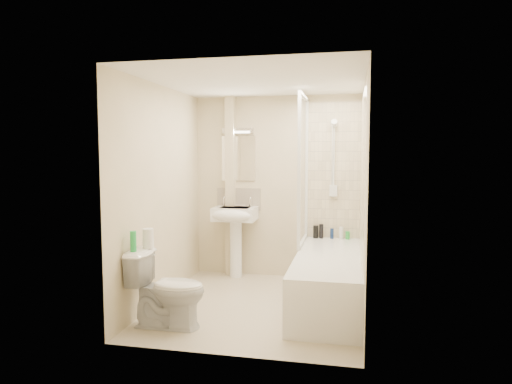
# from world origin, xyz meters

# --- Properties ---
(floor) EXTENTS (2.50, 2.50, 0.00)m
(floor) POSITION_xyz_m (0.00, 0.00, 0.00)
(floor) COLOR beige
(floor) RESTS_ON ground
(wall_back) EXTENTS (2.20, 0.02, 2.40)m
(wall_back) POSITION_xyz_m (0.00, 1.25, 1.20)
(wall_back) COLOR beige
(wall_back) RESTS_ON ground
(wall_left) EXTENTS (0.02, 2.50, 2.40)m
(wall_left) POSITION_xyz_m (-1.10, 0.00, 1.20)
(wall_left) COLOR beige
(wall_left) RESTS_ON ground
(wall_right) EXTENTS (0.02, 2.50, 2.40)m
(wall_right) POSITION_xyz_m (1.10, 0.00, 1.20)
(wall_right) COLOR beige
(wall_right) RESTS_ON ground
(ceiling) EXTENTS (2.20, 2.50, 0.02)m
(ceiling) POSITION_xyz_m (0.00, 0.00, 2.40)
(ceiling) COLOR white
(ceiling) RESTS_ON wall_back
(tile_back) EXTENTS (0.70, 0.01, 1.75)m
(tile_back) POSITION_xyz_m (0.75, 1.24, 1.42)
(tile_back) COLOR beige
(tile_back) RESTS_ON wall_back
(tile_right) EXTENTS (0.01, 2.10, 1.75)m
(tile_right) POSITION_xyz_m (1.09, 0.20, 1.42)
(tile_right) COLOR beige
(tile_right) RESTS_ON wall_right
(pipe_boxing) EXTENTS (0.12, 0.12, 2.40)m
(pipe_boxing) POSITION_xyz_m (-0.62, 1.19, 1.20)
(pipe_boxing) COLOR beige
(pipe_boxing) RESTS_ON ground
(splashback) EXTENTS (0.60, 0.02, 0.30)m
(splashback) POSITION_xyz_m (-0.52, 1.24, 1.03)
(splashback) COLOR beige
(splashback) RESTS_ON wall_back
(mirror) EXTENTS (0.46, 0.01, 0.60)m
(mirror) POSITION_xyz_m (-0.52, 1.24, 1.58)
(mirror) COLOR white
(mirror) RESTS_ON wall_back
(strip_light) EXTENTS (0.42, 0.07, 0.07)m
(strip_light) POSITION_xyz_m (-0.52, 1.22, 1.95)
(strip_light) COLOR silver
(strip_light) RESTS_ON wall_back
(bathtub) EXTENTS (0.70, 2.10, 0.55)m
(bathtub) POSITION_xyz_m (0.75, 0.20, 0.29)
(bathtub) COLOR white
(bathtub) RESTS_ON ground
(shower_screen) EXTENTS (0.04, 0.92, 1.80)m
(shower_screen) POSITION_xyz_m (0.40, 0.80, 1.45)
(shower_screen) COLOR white
(shower_screen) RESTS_ON bathtub
(shower_fixture) EXTENTS (0.10, 0.16, 0.99)m
(shower_fixture) POSITION_xyz_m (0.75, 1.19, 1.55)
(shower_fixture) COLOR white
(shower_fixture) RESTS_ON wall_back
(pedestal_sink) EXTENTS (0.56, 0.50, 1.07)m
(pedestal_sink) POSITION_xyz_m (-0.52, 1.01, 0.75)
(pedestal_sink) COLOR white
(pedestal_sink) RESTS_ON ground
(bottle_black_a) EXTENTS (0.07, 0.07, 0.16)m
(bottle_black_a) POSITION_xyz_m (0.53, 1.16, 0.63)
(bottle_black_a) COLOR black
(bottle_black_a) RESTS_ON bathtub
(bottle_black_b) EXTENTS (0.05, 0.05, 0.18)m
(bottle_black_b) POSITION_xyz_m (0.60, 1.16, 0.64)
(bottle_black_b) COLOR black
(bottle_black_b) RESTS_ON bathtub
(bottle_blue) EXTENTS (0.05, 0.05, 0.13)m
(bottle_blue) POSITION_xyz_m (0.74, 1.16, 0.62)
(bottle_blue) COLOR navy
(bottle_blue) RESTS_ON bathtub
(bottle_white_b) EXTENTS (0.05, 0.05, 0.16)m
(bottle_white_b) POSITION_xyz_m (0.86, 1.16, 0.63)
(bottle_white_b) COLOR white
(bottle_white_b) RESTS_ON bathtub
(bottle_green) EXTENTS (0.05, 0.05, 0.10)m
(bottle_green) POSITION_xyz_m (0.94, 1.16, 0.60)
(bottle_green) COLOR green
(bottle_green) RESTS_ON bathtub
(toilet) EXTENTS (0.42, 0.72, 0.73)m
(toilet) POSITION_xyz_m (-0.72, -0.75, 0.37)
(toilet) COLOR white
(toilet) RESTS_ON ground
(toilet_roll_lower) EXTENTS (0.11, 0.11, 0.09)m
(toilet_roll_lower) POSITION_xyz_m (-0.95, -0.67, 0.78)
(toilet_roll_lower) COLOR white
(toilet_roll_lower) RESTS_ON toilet
(toilet_roll_upper) EXTENTS (0.10, 0.10, 0.10)m
(toilet_roll_upper) POSITION_xyz_m (-0.95, -0.67, 0.87)
(toilet_roll_upper) COLOR white
(toilet_roll_upper) RESTS_ON toilet_roll_lower
(green_bottle) EXTENTS (0.06, 0.06, 0.19)m
(green_bottle) POSITION_xyz_m (-1.01, -0.85, 0.83)
(green_bottle) COLOR green
(green_bottle) RESTS_ON toilet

